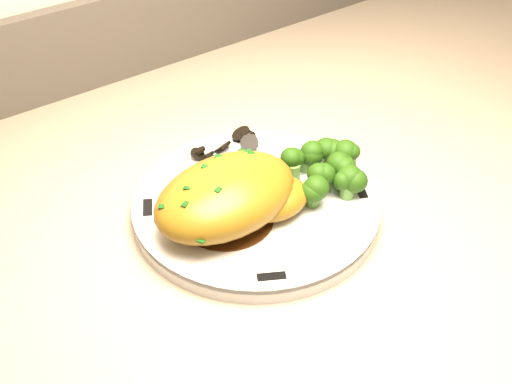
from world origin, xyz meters
TOP-DOWN VIEW (x-y plane):
  - counter at (0.33, 1.67)m, footprint 2.24×0.74m
  - plate at (-0.11, 1.64)m, footprint 0.32×0.32m
  - rim_accent_0 at (-0.05, 1.73)m, footprint 0.03×0.02m
  - rim_accent_1 at (-0.20, 1.69)m, footprint 0.02×0.03m
  - rim_accent_2 at (-0.16, 1.54)m, footprint 0.03×0.02m
  - rim_accent_3 at (-0.01, 1.58)m, footprint 0.02×0.03m
  - gravy_pool at (-0.15, 1.63)m, footprint 0.10×0.10m
  - chicken_breast at (-0.14, 1.63)m, footprint 0.16×0.11m
  - mushroom_pile at (-0.09, 1.70)m, footprint 0.08×0.06m
  - broccoli_florets at (-0.03, 1.62)m, footprint 0.09×0.09m

SIDE VIEW (x-z plane):
  - counter at x=0.33m, z-range -0.06..1.03m
  - plate at x=-0.11m, z-range 0.97..0.98m
  - rim_accent_0 at x=-0.05m, z-range 0.98..0.99m
  - rim_accent_1 at x=-0.20m, z-range 0.98..0.99m
  - rim_accent_2 at x=-0.16m, z-range 0.98..0.99m
  - rim_accent_3 at x=-0.01m, z-range 0.98..0.99m
  - gravy_pool at x=-0.15m, z-range 0.98..0.99m
  - mushroom_pile at x=-0.09m, z-range 0.98..1.00m
  - broccoli_florets at x=-0.03m, z-range 0.99..1.02m
  - chicken_breast at x=-0.14m, z-range 0.98..1.04m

